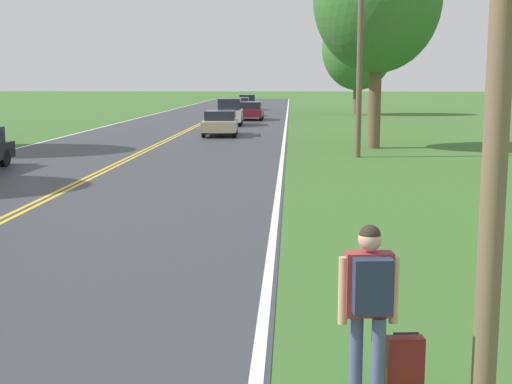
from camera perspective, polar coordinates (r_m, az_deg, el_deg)
The scene contains 10 objects.
hitchhiker_person at distance 7.21m, azimuth 9.06°, elevation -8.08°, with size 0.61×0.44×1.79m.
suitcase at distance 7.59m, azimuth 11.82°, elevation -13.52°, with size 0.38×0.19×0.68m.
utility_pole_foreground at distance 7.09m, azimuth 19.16°, elevation 14.08°, with size 1.80×0.24×7.47m.
utility_pole_midground at distance 29.99m, azimuth 8.30°, elevation 10.69°, with size 1.80×0.24×8.00m.
tree_mid_treeline at distance 67.21m, azimuth 8.15°, elevation 11.26°, with size 6.55×6.55×9.80m.
car_champagne_sedan_approaching at distance 41.38m, azimuth -2.88°, elevation 5.57°, with size 2.15×4.51×1.44m.
car_white_van_mid_near at distance 50.81m, azimuth -2.11°, elevation 6.46°, with size 1.87×4.12×1.90m.
car_maroon_hatchback_mid_far at distance 57.83m, azimuth -0.39°, elevation 6.56°, with size 1.91×4.26×1.46m.
car_silver_hatchback_receding at distance 64.00m, azimuth -1.32°, elevation 6.87°, with size 1.91×4.03×1.65m.
car_dark_green_hatchback_distant at distance 77.52m, azimuth -0.70°, elevation 7.22°, with size 2.03×4.29×1.63m.
Camera 1 is at (6.62, -3.60, 3.19)m, focal length 50.00 mm.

